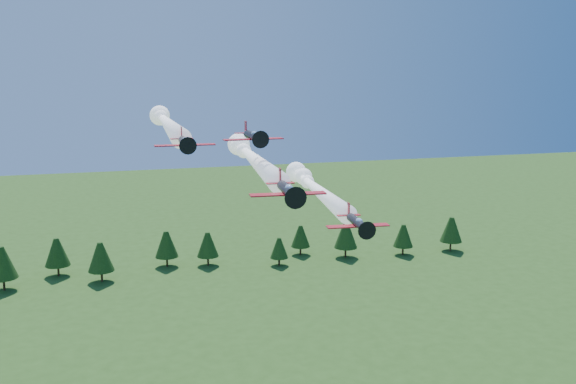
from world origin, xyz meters
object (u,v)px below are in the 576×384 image
object	(u,v)px
plane_right	(314,187)
plane_slot	(253,136)
plane_left	(166,122)
plane_lead	(251,157)

from	to	relation	value
plane_right	plane_slot	size ratio (longest dim) A/B	5.19
plane_right	plane_slot	xyz separation A→B (m)	(-13.81, -16.78, 10.41)
plane_left	plane_right	size ratio (longest dim) A/B	1.19
plane_left	plane_right	xyz separation A→B (m)	(22.84, -6.40, -10.61)
plane_lead	plane_left	bearing A→B (deg)	132.23
plane_lead	plane_slot	distance (m)	10.32
plane_left	plane_slot	size ratio (longest dim) A/B	6.16
plane_lead	plane_slot	bearing A→B (deg)	-97.09
plane_right	plane_slot	bearing A→B (deg)	-124.32
plane_right	plane_slot	world-z (taller)	plane_slot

